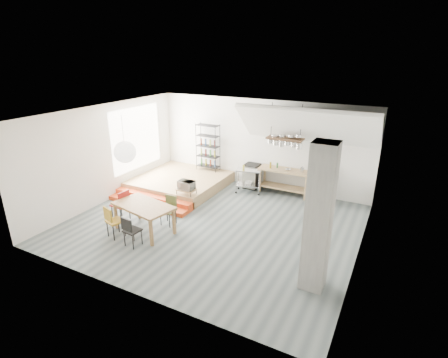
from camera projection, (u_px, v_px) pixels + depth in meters
The scene contains 26 objects.
floor at pixel (213, 224), 10.25m from camera, with size 8.00×8.00×0.00m, color #4C5658.
wall_back at pixel (260, 144), 12.60m from camera, with size 8.00×0.04×3.20m, color silver.
wall_left at pixel (106, 154), 11.43m from camera, with size 0.04×7.00×3.20m, color silver.
wall_right at pixel (365, 199), 7.96m from camera, with size 0.04×7.00×3.20m, color silver.
ceiling at pixel (212, 115), 9.14m from camera, with size 8.00×7.00×0.02m, color white.
slope_ceiling at pixel (307, 126), 10.99m from camera, with size 4.40×1.80×0.15m, color white.
window_pane at pixel (137, 138), 12.60m from camera, with size 0.02×2.50×2.20m, color white.
platform at pixel (181, 182), 12.93m from camera, with size 3.00×3.00×0.40m, color #A48052.
step_lower at pixel (147, 205), 11.36m from camera, with size 3.00×0.35×0.13m, color #D14318.
step_upper at pixel (153, 199), 11.62m from camera, with size 3.00×0.35×0.27m, color #D14318.
concrete_column at pixel (319, 219), 7.01m from camera, with size 0.50×0.50×3.20m, color slate.
kitchen_counter at pixel (284, 177), 12.17m from camera, with size 1.80×0.60×0.91m.
stove at pixel (325, 188), 11.62m from camera, with size 0.60×0.60×1.18m.
pot_rack at pixel (286, 141), 11.50m from camera, with size 1.20×0.50×1.43m.
wire_shelving at pixel (208, 147), 13.32m from camera, with size 0.88×0.38×1.80m.
microwave_shelf at pixel (186, 190), 11.29m from camera, with size 0.60×0.40×0.16m.
paper_lantern at pixel (125, 152), 9.44m from camera, with size 0.60×0.60×0.60m, color white.
dining_table at pixel (144, 208), 9.60m from camera, with size 1.84×1.26×0.80m.
chair_mustard at pixel (112, 219), 9.33m from camera, with size 0.52×0.52×0.90m.
chair_black at pixel (130, 229), 8.90m from camera, with size 0.42×0.42×0.84m.
chair_olive at pixel (169, 207), 10.10m from camera, with size 0.39×0.39×0.86m.
chair_red at pixel (122, 203), 10.27m from camera, with size 0.46×0.46×0.95m.
rolling_cart at pixel (249, 178), 12.33m from camera, with size 0.96×0.68×0.86m.
mini_fridge at pixel (252, 176), 12.82m from camera, with size 0.53×0.53×0.90m, color black.
microwave at pixel (186, 185), 11.24m from camera, with size 0.52×0.35×0.29m, color beige.
bowl at pixel (288, 170), 11.97m from camera, with size 0.19×0.19×0.05m, color silver.
Camera 1 is at (4.53, -7.96, 4.79)m, focal length 28.00 mm.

